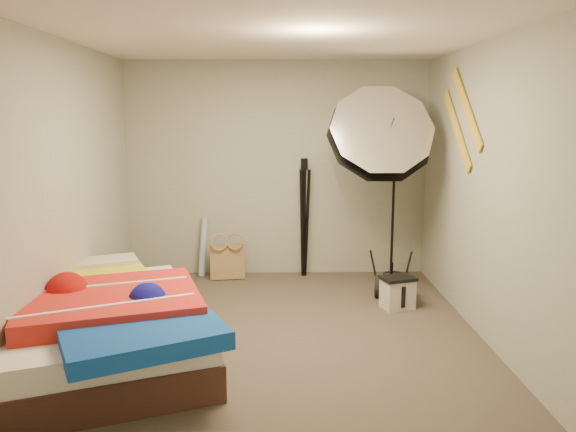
{
  "coord_description": "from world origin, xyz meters",
  "views": [
    {
      "loc": [
        -0.0,
        -4.57,
        1.89
      ],
      "look_at": [
        0.1,
        0.6,
        0.95
      ],
      "focal_mm": 35.0,
      "sensor_mm": 36.0,
      "label": 1
    }
  ],
  "objects_px": {
    "tote_bag": "(227,262)",
    "duffel_bag": "(394,287)",
    "bed": "(105,323)",
    "photo_umbrella": "(380,137)",
    "camera_tripod": "(304,209)",
    "camera_case": "(398,294)",
    "wrapping_roll": "(203,247)"
  },
  "relations": [
    {
      "from": "duffel_bag",
      "to": "bed",
      "type": "height_order",
      "value": "bed"
    },
    {
      "from": "duffel_bag",
      "to": "bed",
      "type": "distance_m",
      "value": 2.93
    },
    {
      "from": "tote_bag",
      "to": "wrapping_roll",
      "type": "xyz_separation_m",
      "value": [
        -0.29,
        0.13,
        0.14
      ]
    },
    {
      "from": "photo_umbrella",
      "to": "camera_case",
      "type": "bearing_deg",
      "value": -75.96
    },
    {
      "from": "tote_bag",
      "to": "bed",
      "type": "bearing_deg",
      "value": -116.9
    },
    {
      "from": "tote_bag",
      "to": "duffel_bag",
      "type": "bearing_deg",
      "value": -30.65
    },
    {
      "from": "bed",
      "to": "camera_tripod",
      "type": "xyz_separation_m",
      "value": [
        1.65,
        2.3,
        0.5
      ]
    },
    {
      "from": "photo_umbrella",
      "to": "duffel_bag",
      "type": "bearing_deg",
      "value": -52.83
    },
    {
      "from": "tote_bag",
      "to": "duffel_bag",
      "type": "height_order",
      "value": "tote_bag"
    },
    {
      "from": "camera_case",
      "to": "duffel_bag",
      "type": "height_order",
      "value": "camera_case"
    },
    {
      "from": "camera_tripod",
      "to": "bed",
      "type": "bearing_deg",
      "value": -125.71
    },
    {
      "from": "photo_umbrella",
      "to": "camera_tripod",
      "type": "xyz_separation_m",
      "value": [
        -0.74,
        0.65,
        -0.86
      ]
    },
    {
      "from": "tote_bag",
      "to": "bed",
      "type": "relative_size",
      "value": 0.17
    },
    {
      "from": "camera_case",
      "to": "photo_umbrella",
      "type": "xyz_separation_m",
      "value": [
        -0.13,
        0.51,
        1.51
      ]
    },
    {
      "from": "photo_umbrella",
      "to": "tote_bag",
      "type": "bearing_deg",
      "value": 161.49
    },
    {
      "from": "camera_tripod",
      "to": "wrapping_roll",
      "type": "bearing_deg",
      "value": 178.49
    },
    {
      "from": "tote_bag",
      "to": "camera_case",
      "type": "xyz_separation_m",
      "value": [
        1.77,
        -1.06,
        -0.05
      ]
    },
    {
      "from": "bed",
      "to": "photo_umbrella",
      "type": "relative_size",
      "value": 1.04
    },
    {
      "from": "photo_umbrella",
      "to": "camera_tripod",
      "type": "relative_size",
      "value": 1.66
    },
    {
      "from": "tote_bag",
      "to": "wrapping_roll",
      "type": "relative_size",
      "value": 0.59
    },
    {
      "from": "photo_umbrella",
      "to": "camera_tripod",
      "type": "distance_m",
      "value": 1.31
    },
    {
      "from": "wrapping_roll",
      "to": "camera_tripod",
      "type": "relative_size",
      "value": 0.49
    },
    {
      "from": "duffel_bag",
      "to": "camera_tripod",
      "type": "bearing_deg",
      "value": 149.99
    },
    {
      "from": "camera_tripod",
      "to": "photo_umbrella",
      "type": "bearing_deg",
      "value": -41.26
    },
    {
      "from": "duffel_bag",
      "to": "wrapping_roll",
      "type": "bearing_deg",
      "value": 170.61
    },
    {
      "from": "duffel_bag",
      "to": "photo_umbrella",
      "type": "relative_size",
      "value": 0.17
    },
    {
      "from": "camera_case",
      "to": "photo_umbrella",
      "type": "relative_size",
      "value": 0.13
    },
    {
      "from": "camera_tripod",
      "to": "duffel_bag",
      "type": "bearing_deg",
      "value": -43.61
    },
    {
      "from": "wrapping_roll",
      "to": "duffel_bag",
      "type": "distance_m",
      "value": 2.28
    },
    {
      "from": "wrapping_roll",
      "to": "photo_umbrella",
      "type": "bearing_deg",
      "value": -19.47
    },
    {
      "from": "camera_case",
      "to": "camera_tripod",
      "type": "distance_m",
      "value": 1.59
    },
    {
      "from": "duffel_bag",
      "to": "bed",
      "type": "xyz_separation_m",
      "value": [
        -2.55,
        -1.44,
        0.18
      ]
    }
  ]
}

